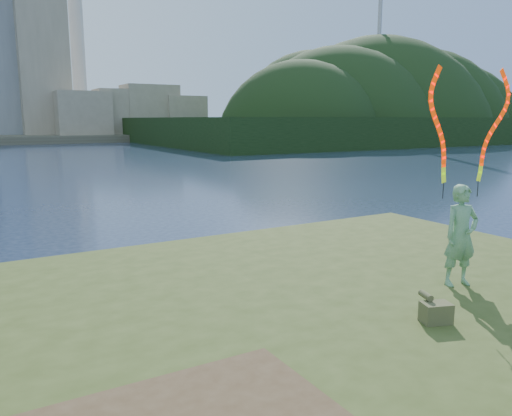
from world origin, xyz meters
TOP-DOWN VIEW (x-y plane):
  - ground at (0.00, 0.00)m, footprint 320.00×320.00m
  - grassy_knoll at (0.00, -2.30)m, footprint 20.00×18.00m
  - wooded_hill at (59.57, 59.96)m, footprint 78.00×50.00m
  - woman_with_ribbons at (3.84, -1.23)m, footprint 2.09×0.67m
  - canvas_bag at (2.07, -2.22)m, footprint 0.50×0.56m

SIDE VIEW (x-z plane):
  - ground at x=0.00m, z-range 0.00..0.00m
  - wooded_hill at x=59.57m, z-range -31.34..31.66m
  - grassy_knoll at x=0.00m, z-range -0.06..0.74m
  - canvas_bag at x=2.07m, z-range 0.76..1.17m
  - woman_with_ribbons at x=3.84m, z-range 0.09..4.30m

